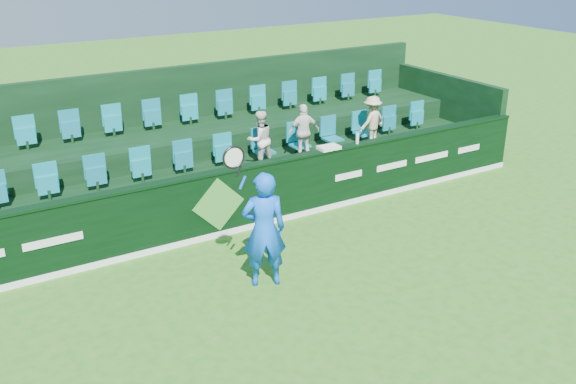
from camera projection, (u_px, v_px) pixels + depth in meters
ground at (332, 336)px, 9.56m from camera, size 60.00×60.00×0.00m
sponsor_hoarding at (216, 204)px, 12.49m from camera, size 16.00×0.25×1.35m
stand_tier_front at (194, 198)px, 13.47m from camera, size 16.00×2.00×0.80m
stand_tier_back at (161, 161)px, 14.88m from camera, size 16.00×1.80×1.30m
stand_rear at (153, 133)px, 15.02m from camera, size 16.00×4.10×2.60m
seat_row_front at (185, 161)px, 13.52m from camera, size 13.50×0.50×0.60m
seat_row_back at (154, 119)px, 14.77m from camera, size 13.50×0.50×0.60m
tennis_player at (264, 229)px, 10.61m from camera, size 1.24×0.71×2.66m
spectator_left at (260, 139)px, 13.86m from camera, size 0.64×0.51×1.26m
spectator_middle at (304, 132)px, 14.39m from camera, size 0.78×0.42×1.26m
spectator_right at (372, 121)px, 15.32m from camera, size 0.86×0.61×1.20m
towel at (329, 148)px, 13.48m from camera, size 0.46×0.30×0.07m
drinks_bottle at (357, 139)px, 13.80m from camera, size 0.07×0.07×0.23m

